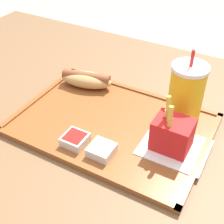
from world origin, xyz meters
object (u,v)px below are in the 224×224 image
at_px(soda_cup, 186,94).
at_px(fries_carton, 172,134).
at_px(hot_dog_far, 86,79).
at_px(sauce_cup_mayo, 102,150).
at_px(sauce_cup_ketchup, 75,139).

xyz_separation_m(soda_cup, fries_carton, (0.01, -0.10, -0.03)).
bearing_deg(fries_carton, hot_dog_far, 158.21).
bearing_deg(hot_dog_far, fries_carton, -21.79).
bearing_deg(fries_carton, soda_cup, 95.39).
height_order(hot_dog_far, sauce_cup_mayo, hot_dog_far).
xyz_separation_m(soda_cup, sauce_cup_mayo, (-0.10, -0.18, -0.06)).
bearing_deg(fries_carton, sauce_cup_mayo, -143.50).
distance_m(hot_dog_far, sauce_cup_mayo, 0.25).
xyz_separation_m(fries_carton, sauce_cup_ketchup, (-0.18, -0.08, -0.03)).
relative_size(soda_cup, sauce_cup_ketchup, 3.58).
distance_m(soda_cup, hot_dog_far, 0.27).
bearing_deg(sauce_cup_ketchup, sauce_cup_mayo, 0.68).
bearing_deg(soda_cup, hot_dog_far, 177.70).
bearing_deg(hot_dog_far, sauce_cup_ketchup, -63.46).
relative_size(soda_cup, hot_dog_far, 1.20).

